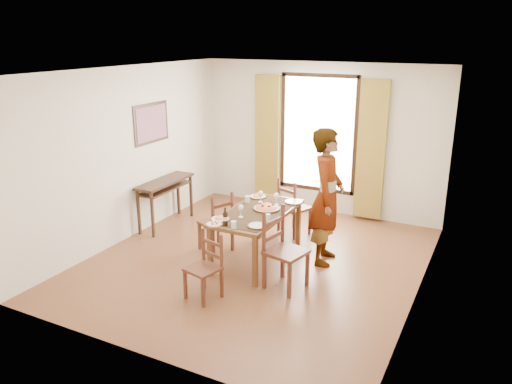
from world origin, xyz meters
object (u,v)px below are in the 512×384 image
at_px(console_table, 165,187).
at_px(dining_table, 257,216).
at_px(pasta_platter, 267,206).
at_px(man, 327,197).

relative_size(console_table, dining_table, 0.76).
relative_size(dining_table, pasta_platter, 3.97).
distance_m(dining_table, man, 1.02).
height_order(dining_table, pasta_platter, pasta_platter).
height_order(console_table, pasta_platter, pasta_platter).
bearing_deg(pasta_platter, console_table, 168.70).
relative_size(console_table, man, 0.62).
xyz_separation_m(console_table, dining_table, (2.02, -0.54, -0.00)).
distance_m(man, pasta_platter, 0.86).
bearing_deg(man, dining_table, 106.08).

